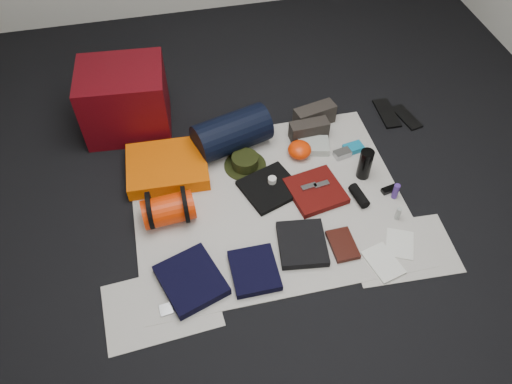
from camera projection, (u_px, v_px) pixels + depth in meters
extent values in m
cube|color=black|center=(268.00, 202.00, 3.02)|extent=(4.50, 4.50, 0.02)
cube|color=silver|center=(268.00, 201.00, 3.01)|extent=(1.60, 1.30, 0.01)
cube|color=silver|center=(161.00, 306.00, 2.56)|extent=(0.61, 0.44, 0.00)
cube|color=silver|center=(402.00, 249.00, 2.79)|extent=(0.60, 0.43, 0.00)
cube|color=#50050C|center=(125.00, 100.00, 3.27)|extent=(0.58, 0.50, 0.45)
cube|color=#E25702|center=(167.00, 167.00, 3.12)|extent=(0.51, 0.43, 0.09)
cylinder|color=red|center=(168.00, 210.00, 2.85)|extent=(0.31, 0.20, 0.17)
cylinder|color=black|center=(150.00, 210.00, 2.82)|extent=(0.02, 0.22, 0.22)
cylinder|color=black|center=(185.00, 204.00, 2.85)|extent=(0.02, 0.22, 0.22)
cylinder|color=black|center=(232.00, 133.00, 3.20)|extent=(0.54, 0.38, 0.25)
cylinder|color=black|center=(245.00, 165.00, 3.18)|extent=(0.34, 0.34, 0.01)
cylinder|color=black|center=(245.00, 161.00, 3.15)|extent=(0.17, 0.17, 0.07)
cube|color=#2C2722|center=(309.00, 130.00, 3.31)|extent=(0.26, 0.11, 0.13)
cube|color=#2C2722|center=(314.00, 116.00, 3.39)|extent=(0.30, 0.17, 0.14)
cube|color=black|center=(387.00, 113.00, 3.51)|extent=(0.12, 0.30, 0.02)
cube|color=black|center=(406.00, 117.00, 3.48)|extent=(0.14, 0.27, 0.01)
cube|color=black|center=(191.00, 280.00, 2.62)|extent=(0.39, 0.42, 0.05)
cube|color=black|center=(254.00, 270.00, 2.67)|extent=(0.25, 0.28, 0.04)
cube|color=black|center=(302.00, 244.00, 2.78)|extent=(0.30, 0.33, 0.05)
cube|color=black|center=(270.00, 188.00, 3.05)|extent=(0.40, 0.39, 0.03)
cube|color=#4D0A08|center=(316.00, 191.00, 3.03)|extent=(0.36, 0.36, 0.04)
ellipsoid|color=red|center=(300.00, 150.00, 3.21)|extent=(0.16, 0.16, 0.10)
cube|color=#9AA29A|center=(313.00, 146.00, 3.27)|extent=(0.23, 0.19, 0.05)
cylinder|color=black|center=(365.00, 164.00, 3.05)|extent=(0.10, 0.10, 0.21)
cylinder|color=black|center=(359.00, 196.00, 2.99)|extent=(0.09, 0.17, 0.06)
cube|color=#A0A0A5|center=(342.00, 154.00, 3.23)|extent=(0.12, 0.08, 0.04)
cube|color=#0F7399|center=(353.00, 148.00, 3.26)|extent=(0.14, 0.10, 0.04)
cylinder|color=#452780|center=(396.00, 191.00, 2.98)|extent=(0.04, 0.04, 0.11)
cylinder|color=#9DA29E|center=(398.00, 213.00, 2.89)|extent=(0.03, 0.03, 0.09)
cube|color=black|center=(343.00, 245.00, 2.78)|extent=(0.14, 0.21, 0.03)
cube|color=silver|center=(383.00, 262.00, 2.72)|extent=(0.20, 0.25, 0.01)
cube|color=silver|center=(400.00, 244.00, 2.80)|extent=(0.22, 0.24, 0.01)
cube|color=black|center=(390.00, 189.00, 3.04)|extent=(0.11, 0.06, 0.03)
cube|color=#A0A0A5|center=(166.00, 309.00, 2.54)|extent=(0.07, 0.07, 0.01)
cylinder|color=silver|center=(272.00, 180.00, 3.04)|extent=(0.05, 0.05, 0.04)
cube|color=#A0A0A5|center=(309.00, 187.00, 3.01)|extent=(0.10, 0.05, 0.01)
cube|color=#A0A0A5|center=(321.00, 184.00, 3.02)|extent=(0.10, 0.05, 0.01)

